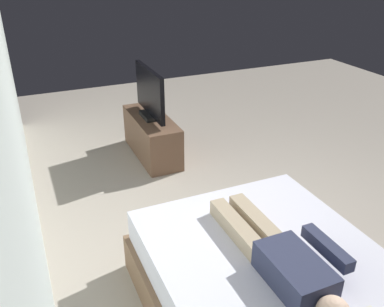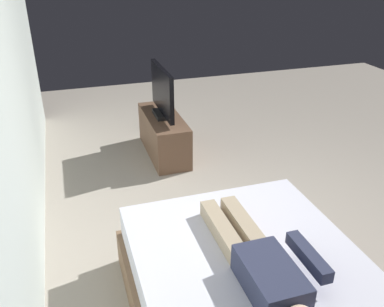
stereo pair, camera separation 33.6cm
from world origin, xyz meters
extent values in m
plane|color=#ADA393|center=(0.00, 0.00, 0.00)|extent=(10.00, 10.00, 0.00)
cube|color=silver|center=(0.40, 1.86, 1.40)|extent=(6.40, 0.10, 2.80)
cube|color=white|center=(-0.91, 0.47, 0.42)|extent=(2.01, 1.43, 0.24)
cube|color=#2D334C|center=(-1.01, 0.50, 0.63)|extent=(0.48, 0.28, 0.18)
cube|color=tan|center=(-0.47, 0.42, 0.60)|extent=(0.60, 0.11, 0.11)
cube|color=tan|center=(-0.47, 0.58, 0.60)|extent=(0.60, 0.11, 0.11)
cube|color=#2D334C|center=(-0.95, 0.22, 0.67)|extent=(0.40, 0.08, 0.08)
cube|color=black|center=(-0.73, 0.08, 0.55)|extent=(0.15, 0.04, 0.02)
cube|color=brown|center=(1.95, 0.39, 0.25)|extent=(1.10, 0.40, 0.50)
cube|color=black|center=(1.95, 0.39, 0.53)|extent=(0.32, 0.20, 0.05)
cube|color=black|center=(1.95, 0.39, 0.82)|extent=(0.88, 0.05, 0.54)
camera|label=1|loc=(-2.45, 1.77, 2.31)|focal=38.54mm
camera|label=2|loc=(-2.57, 1.45, 2.31)|focal=38.54mm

